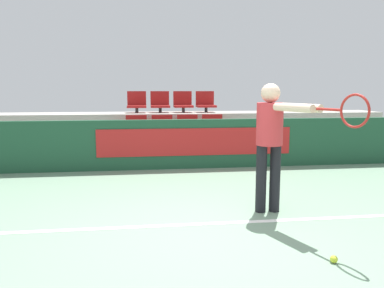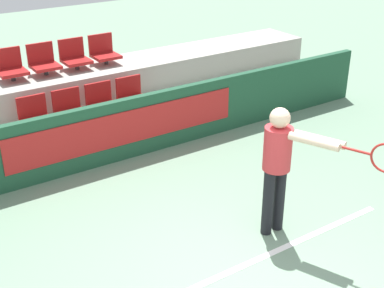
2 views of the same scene
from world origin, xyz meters
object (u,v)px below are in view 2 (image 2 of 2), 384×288
at_px(stadium_chair_1, 70,109).
at_px(stadium_chair_2, 102,102).
at_px(stadium_chair_0, 35,116).
at_px(stadium_chair_4, 10,67).
at_px(tennis_player, 282,159).
at_px(stadium_chair_3, 132,95).
at_px(stadium_chair_7, 104,52).
at_px(stadium_chair_6, 75,56).
at_px(stadium_chair_5, 43,62).

xyz_separation_m(stadium_chair_1, stadium_chair_2, (0.53, 0.00, 0.00)).
height_order(stadium_chair_0, stadium_chair_4, stadium_chair_4).
bearing_deg(stadium_chair_2, stadium_chair_4, 137.26).
height_order(stadium_chair_1, tennis_player, tennis_player).
height_order(stadium_chair_3, stadium_chair_7, stadium_chair_7).
bearing_deg(stadium_chair_2, stadium_chair_6, 90.00).
bearing_deg(stadium_chair_0, stadium_chair_2, 0.00).
bearing_deg(tennis_player, stadium_chair_4, 88.79).
bearing_deg(tennis_player, stadium_chair_5, 82.54).
distance_m(stadium_chair_5, tennis_player, 4.58).
distance_m(stadium_chair_0, stadium_chair_4, 1.10).
bearing_deg(stadium_chair_6, stadium_chair_3, -61.59).
xyz_separation_m(stadium_chair_5, tennis_player, (1.15, -4.43, -0.21)).
distance_m(stadium_chair_3, stadium_chair_7, 1.10).
bearing_deg(stadium_chair_3, stadium_chair_4, 148.36).
height_order(stadium_chair_7, tennis_player, tennis_player).
xyz_separation_m(stadium_chair_0, stadium_chair_3, (1.60, 0.00, 0.00)).
relative_size(stadium_chair_0, stadium_chair_7, 1.00).
relative_size(stadium_chair_3, tennis_player, 0.31).
distance_m(stadium_chair_1, stadium_chair_2, 0.53).
bearing_deg(stadium_chair_4, stadium_chair_2, -42.74).
distance_m(stadium_chair_2, stadium_chair_7, 1.22).
distance_m(stadium_chair_3, stadium_chair_5, 1.53).
height_order(stadium_chair_4, stadium_chair_7, same).
relative_size(stadium_chair_1, stadium_chair_6, 1.00).
relative_size(stadium_chair_0, stadium_chair_5, 1.00).
distance_m(stadium_chair_4, stadium_chair_5, 0.53).
height_order(stadium_chair_4, tennis_player, tennis_player).
bearing_deg(stadium_chair_1, stadium_chair_7, 42.74).
relative_size(stadium_chair_7, tennis_player, 0.31).
height_order(stadium_chair_0, stadium_chair_6, stadium_chair_6).
height_order(stadium_chair_3, tennis_player, tennis_player).
bearing_deg(tennis_player, stadium_chair_3, 69.38).
relative_size(stadium_chair_2, stadium_chair_7, 1.00).
relative_size(stadium_chair_2, tennis_player, 0.31).
relative_size(stadium_chair_1, tennis_player, 0.31).
relative_size(stadium_chair_1, stadium_chair_4, 1.00).
relative_size(stadium_chair_6, tennis_player, 0.31).
distance_m(stadium_chair_1, stadium_chair_5, 1.10).
bearing_deg(stadium_chair_3, stadium_chair_0, 180.00).
relative_size(stadium_chair_3, stadium_chair_5, 1.00).
distance_m(stadium_chair_6, stadium_chair_7, 0.53).
height_order(stadium_chair_1, stadium_chair_3, same).
distance_m(stadium_chair_1, stadium_chair_6, 1.22).
relative_size(stadium_chair_5, tennis_player, 0.31).
bearing_deg(stadium_chair_6, stadium_chair_1, -118.41).
bearing_deg(stadium_chair_2, tennis_player, -79.87).
bearing_deg(stadium_chair_1, stadium_chair_6, 61.59).
height_order(stadium_chair_4, stadium_chair_5, same).
xyz_separation_m(stadium_chair_2, stadium_chair_5, (-0.53, 0.99, 0.49)).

